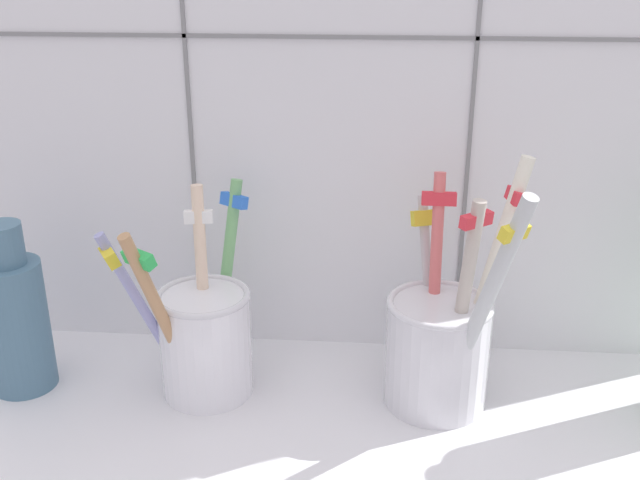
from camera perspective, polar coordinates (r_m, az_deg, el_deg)
counter_slab at (r=54.93cm, az=-0.26°, el=-14.47°), size 64.00×22.00×2.00cm
tile_wall_back at (r=57.22cm, az=0.73°, el=10.78°), size 64.00×2.20×45.00cm
toothbrush_cup_left at (r=55.60cm, az=-8.98°, el=-7.30°), size 9.95×11.12×15.79cm
toothbrush_cup_right at (r=54.21cm, az=9.32°, el=-7.79°), size 9.53×12.20×18.72cm
ceramic_vase at (r=59.53cm, az=-22.49°, el=-5.59°), size 4.74×4.74×13.22cm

